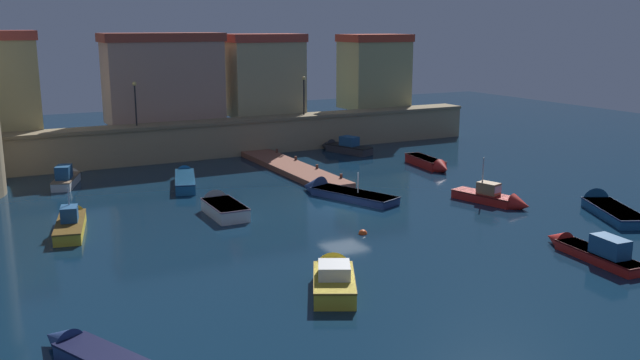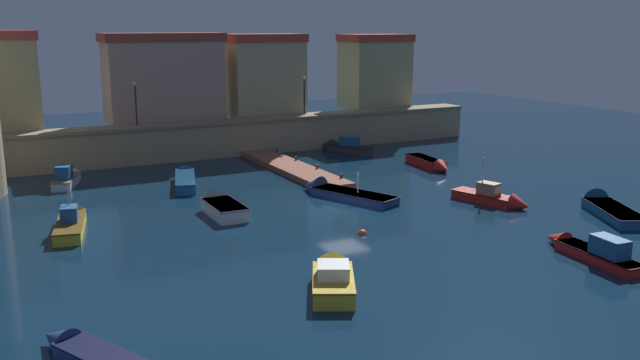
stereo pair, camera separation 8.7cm
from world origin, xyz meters
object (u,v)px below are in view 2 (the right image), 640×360
moored_boat_3 (589,249)px  moored_boat_4 (185,178)px  moored_boat_0 (220,206)px  moored_boat_10 (430,163)px  moored_boat_1 (336,192)px  moored_boat_11 (68,178)px  moored_boat_2 (333,277)px  moored_boat_7 (343,147)px  moored_boat_8 (605,207)px  moored_boat_5 (71,221)px  mooring_buoy_0 (362,234)px  moored_boat_9 (101,360)px  moored_boat_6 (495,198)px  quay_lamp_0 (135,96)px  quay_lamp_1 (304,89)px

moored_boat_3 → moored_boat_4: size_ratio=0.87×
moored_boat_0 → moored_boat_10: moored_boat_0 is taller
moored_boat_1 → moored_boat_11: bearing=30.6°
moored_boat_2 → moored_boat_4: (0.09, 21.36, -0.08)m
moored_boat_4 → moored_boat_7: bearing=-54.8°
moored_boat_8 → moored_boat_11: bearing=76.5°
moored_boat_5 → moored_boat_11: (1.31, 10.96, 0.06)m
moored_boat_5 → mooring_buoy_0: (13.26, -8.03, -0.41)m
moored_boat_9 → moored_boat_6: bearing=-93.4°
moored_boat_4 → moored_boat_9: 26.07m
moored_boat_0 → moored_boat_10: size_ratio=0.84×
quay_lamp_0 → moored_boat_10: bearing=-32.3°
moored_boat_0 → moored_boat_3: bearing=-139.8°
moored_boat_6 → moored_boat_1: bearing=-145.7°
moored_boat_0 → moored_boat_3: size_ratio=0.79×
moored_boat_0 → moored_boat_9: 18.45m
moored_boat_1 → moored_boat_7: bearing=-52.8°
moored_boat_1 → moored_boat_3: (4.75, -15.80, 0.15)m
moored_boat_9 → mooring_buoy_0: size_ratio=15.01×
moored_boat_5 → moored_boat_8: bearing=-98.9°
quay_lamp_1 → moored_boat_6: bearing=-85.6°
moored_boat_4 → moored_boat_7: 16.31m
moored_boat_5 → moored_boat_6: (23.49, -6.51, -0.04)m
moored_boat_2 → moored_boat_7: moored_boat_7 is taller
moored_boat_7 → moored_boat_11: bearing=75.5°
moored_boat_1 → moored_boat_7: size_ratio=1.32×
moored_boat_8 → moored_boat_0: bearing=89.0°
moored_boat_1 → moored_boat_6: 9.77m
quay_lamp_0 → quay_lamp_1: 14.45m
moored_boat_0 → moored_boat_5: moored_boat_5 is taller
moored_boat_7 → mooring_buoy_0: bearing=133.8°
mooring_buoy_0 → moored_boat_8: bearing=-10.3°
moored_boat_5 → moored_boat_8: moored_boat_5 is taller
moored_boat_3 → moored_boat_9: moored_boat_3 is taller
moored_boat_3 → moored_boat_10: 20.94m
moored_boat_8 → moored_boat_11: (-26.71, 21.69, 0.18)m
quay_lamp_1 → moored_boat_9: size_ratio=0.48×
quay_lamp_0 → moored_boat_8: (20.70, -26.84, -4.93)m
moored_boat_9 → moored_boat_1: bearing=-72.3°
moored_boat_3 → quay_lamp_1: bearing=3.1°
mooring_buoy_0 → moored_boat_1: bearing=70.8°
moored_boat_2 → moored_boat_11: moored_boat_11 is taller
moored_boat_6 → moored_boat_3: bearing=-32.3°
moored_boat_5 → moored_boat_3: bearing=-115.8°
moored_boat_3 → moored_boat_10: moored_boat_3 is taller
moored_boat_6 → quay_lamp_0: bearing=-160.6°
moored_boat_10 → moored_boat_3: bearing=-9.1°
quay_lamp_0 → moored_boat_1: quay_lamp_0 is taller
quay_lamp_0 → mooring_buoy_0: bearing=-76.2°
quay_lamp_0 → moored_boat_8: bearing=-52.4°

